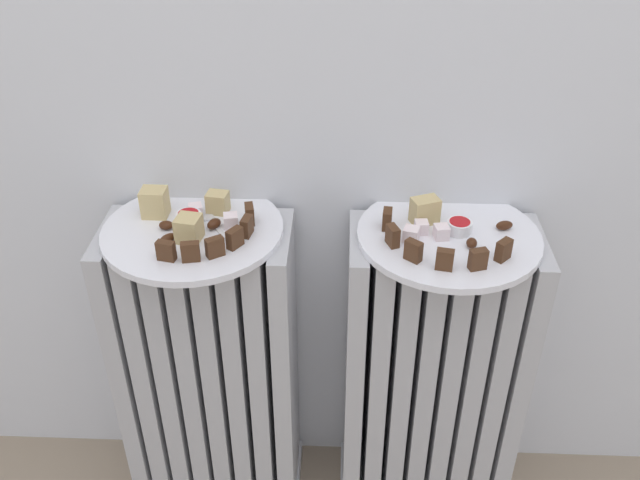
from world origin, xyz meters
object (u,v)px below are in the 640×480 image
Objects in this scene: fork at (213,224)px; radiator_left at (211,374)px; plate_left at (193,230)px; jam_bowl_left at (189,219)px; radiator_right at (431,380)px; jam_bowl_right at (459,226)px; plate_right at (449,236)px.

radiator_left is at bearing -161.52° from fork.
jam_bowl_left is (-0.01, 0.00, 0.02)m from plate_left.
radiator_right is 2.12× the size of plate_left.
fork is at bearing 178.88° from jam_bowl_right.
fork is (-0.42, 0.01, -0.01)m from jam_bowl_right.
plate_right is at bearing -169.15° from jam_bowl_right.
radiator_left is 1.00× the size of radiator_right.
plate_left is 0.04m from fork.
radiator_left is 2.12× the size of plate_left.
jam_bowl_right is 0.51× the size of fork.
jam_bowl_left reaches higher than radiator_left.
radiator_left is at bearing 180.00° from plate_right.
plate_left is at bearing -180.00° from radiator_right.
jam_bowl_right reaches higher than radiator_right.
jam_bowl_left is at bearing 145.32° from plate_left.
plate_left is at bearing 180.00° from plate_right.
plate_right is (0.44, -0.00, 0.34)m from radiator_left.
fork is at bearing 178.39° from plate_right.
jam_bowl_left reaches higher than plate_right.
fork is (0.03, 0.01, 0.01)m from plate_left.
fork reaches higher than radiator_right.
jam_bowl_left is 0.51× the size of fork.
radiator_right is 7.97× the size of fork.
jam_bowl_left is (-0.01, 0.00, 0.36)m from radiator_left.
jam_bowl_right is at bearing 0.40° from plate_left.
plate_right is 7.32× the size of jam_bowl_left.
fork reaches higher than radiator_left.
plate_left is at bearing -34.68° from jam_bowl_left.
jam_bowl_left is at bearing 179.50° from plate_right.
fork reaches higher than plate_right.
plate_right is 0.02m from jam_bowl_right.
jam_bowl_right is (0.45, 0.00, 0.36)m from radiator_left.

